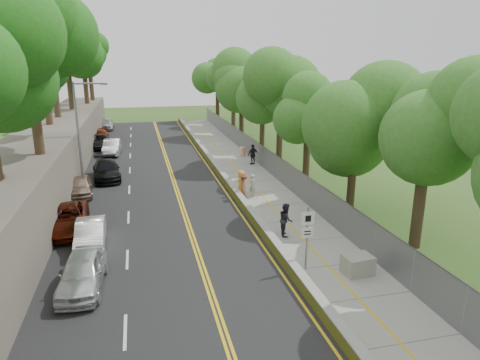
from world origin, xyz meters
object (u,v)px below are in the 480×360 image
(car_1, at_px, (90,234))
(person_far, at_px, (253,154))
(car_2, at_px, (67,219))
(painter_0, at_px, (241,183))
(streetlight, at_px, (81,127))
(signpost, at_px, (307,231))
(car_0, at_px, (82,272))
(concrete_block, at_px, (358,265))
(construction_barrel, at_px, (243,152))

(car_1, bearing_deg, person_far, 47.93)
(car_2, bearing_deg, painter_0, 14.88)
(streetlight, height_order, signpost, streetlight)
(car_1, bearing_deg, painter_0, 32.22)
(streetlight, distance_m, person_far, 15.33)
(streetlight, bearing_deg, person_far, 13.46)
(signpost, relative_size, person_far, 1.63)
(car_0, bearing_deg, person_far, 59.93)
(signpost, height_order, car_1, signpost)
(streetlight, relative_size, car_1, 1.94)
(concrete_block, bearing_deg, person_far, 87.80)
(concrete_block, height_order, person_far, person_far)
(signpost, distance_m, painter_0, 11.74)
(painter_0, xyz_separation_m, person_far, (3.27, 8.78, 0.02))
(construction_barrel, bearing_deg, streetlight, -153.40)
(car_1, distance_m, painter_0, 11.83)
(painter_0, bearing_deg, signpost, 162.71)
(car_0, height_order, painter_0, painter_0)
(streetlight, xyz_separation_m, painter_0, (11.21, -5.32, -3.66))
(streetlight, height_order, construction_barrel, streetlight)
(car_2, bearing_deg, streetlight, 84.31)
(construction_barrel, height_order, car_1, car_1)
(signpost, relative_size, car_2, 0.60)
(car_0, xyz_separation_m, car_2, (-1.60, 7.01, -0.03))
(car_1, height_order, person_far, person_far)
(car_0, relative_size, person_far, 2.31)
(concrete_block, xyz_separation_m, car_1, (-12.27, 6.09, 0.23))
(concrete_block, relative_size, person_far, 0.69)
(concrete_block, height_order, car_2, car_2)
(car_0, distance_m, person_far, 23.75)
(construction_barrel, relative_size, car_1, 0.22)
(construction_barrel, height_order, person_far, person_far)
(construction_barrel, distance_m, car_0, 26.94)
(streetlight, height_order, concrete_block, streetlight)
(concrete_block, relative_size, car_1, 0.32)
(painter_0, relative_size, person_far, 0.97)
(signpost, bearing_deg, person_far, 81.74)
(car_2, bearing_deg, person_far, 36.46)
(car_0, bearing_deg, painter_0, 51.82)
(painter_0, bearing_deg, car_1, 105.11)
(concrete_block, distance_m, car_2, 16.27)
(signpost, bearing_deg, streetlight, 124.08)
(construction_barrel, bearing_deg, painter_0, -104.37)
(car_0, distance_m, car_2, 7.19)
(signpost, bearing_deg, painter_0, 91.47)
(car_2, distance_m, painter_0, 12.06)
(signpost, relative_size, car_1, 0.75)
(construction_barrel, distance_m, person_far, 3.79)
(signpost, relative_size, concrete_block, 2.35)
(car_1, bearing_deg, construction_barrel, 54.08)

